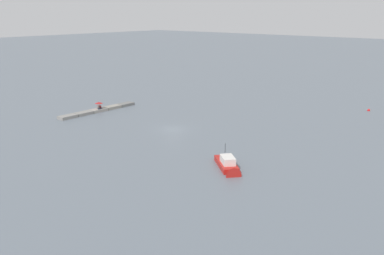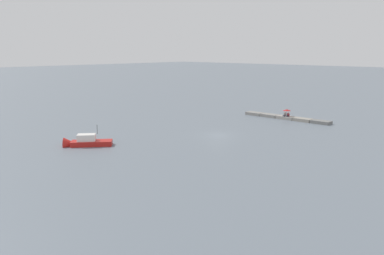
% 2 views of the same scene
% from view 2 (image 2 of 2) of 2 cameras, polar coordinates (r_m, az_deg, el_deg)
% --- Properties ---
extents(ground_plane, '(500.00, 500.00, 0.00)m').
position_cam_2_polar(ground_plane, '(57.70, 3.73, -1.11)').
color(ground_plane, slate).
extents(seawall_pier, '(16.32, 1.74, 0.53)m').
position_cam_2_polar(seawall_pier, '(72.88, 13.15, 1.38)').
color(seawall_pier, slate).
rests_on(seawall_pier, ground_plane).
extents(person_seated_maroon_left, '(0.41, 0.61, 0.73)m').
position_cam_2_polar(person_seated_maroon_left, '(72.55, 13.43, 1.73)').
color(person_seated_maroon_left, '#1E2333').
rests_on(person_seated_maroon_left, seawall_pier).
extents(person_seated_grey_right, '(0.41, 0.61, 0.73)m').
position_cam_2_polar(person_seated_grey_right, '(72.68, 12.98, 1.77)').
color(person_seated_grey_right, '#1E2333').
rests_on(person_seated_grey_right, seawall_pier).
extents(umbrella_open_red, '(1.40, 1.40, 1.30)m').
position_cam_2_polar(umbrella_open_red, '(72.56, 13.28, 2.44)').
color(umbrella_open_red, black).
rests_on(umbrella_open_red, seawall_pier).
extents(motorboat_red_mid, '(5.30, 5.78, 3.38)m').
position_cam_2_polar(motorboat_red_mid, '(53.08, -15.08, -2.14)').
color(motorboat_red_mid, red).
rests_on(motorboat_red_mid, ground_plane).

